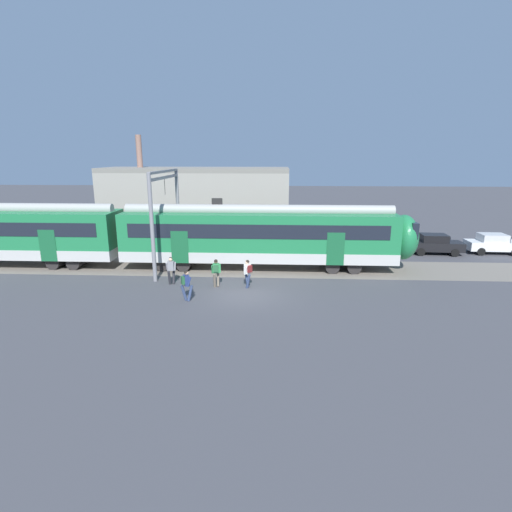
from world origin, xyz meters
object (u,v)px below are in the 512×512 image
parked_car_white (493,244)px  commuter_train (133,234)px  pedestrian_navy (186,283)px  pedestrian_white (248,271)px  pedestrian_green (216,271)px  pedestrian_grey (171,268)px  parked_car_black (435,244)px

parked_car_white → commuter_train: bearing=-169.1°
pedestrian_navy → parked_car_white: size_ratio=0.41×
pedestrian_navy → pedestrian_white: size_ratio=1.00×
pedestrian_green → pedestrian_white: bearing=-0.9°
pedestrian_navy → commuter_train: bearing=128.0°
pedestrian_grey → pedestrian_green: same height
pedestrian_grey → pedestrian_white: (4.58, -0.44, 0.00)m
pedestrian_navy → pedestrian_green: same height
pedestrian_grey → parked_car_white: (23.11, 8.87, -0.21)m
pedestrian_green → parked_car_white: size_ratio=0.41×
pedestrian_white → parked_car_white: 20.74m
pedestrian_grey → pedestrian_green: size_ratio=1.00×
commuter_train → pedestrian_grey: commuter_train is taller
pedestrian_white → pedestrian_green: bearing=179.1°
pedestrian_grey → parked_car_white: pedestrian_grey is taller
pedestrian_white → parked_car_black: (13.92, 8.91, -0.21)m
parked_car_white → parked_car_black: bearing=-175.1°
pedestrian_navy → pedestrian_green: bearing=62.6°
pedestrian_navy → parked_car_black: pedestrian_navy is taller
commuter_train → parked_car_black: (22.04, 4.77, -1.47)m
pedestrian_white → parked_car_white: pedestrian_white is taller
commuter_train → pedestrian_navy: 8.31m
parked_car_black → pedestrian_navy: bearing=-146.5°
pedestrian_grey → pedestrian_navy: size_ratio=1.00×
pedestrian_white → parked_car_black: size_ratio=0.41×
commuter_train → pedestrian_grey: (3.55, -3.71, -1.26)m
pedestrian_green → parked_car_black: bearing=29.4°
commuter_train → parked_car_black: 22.60m
parked_car_black → pedestrian_white: bearing=-147.4°
commuter_train → parked_car_black: commuter_train is taller
commuter_train → pedestrian_navy: size_ratio=22.83×
pedestrian_green → parked_car_black: pedestrian_green is taller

